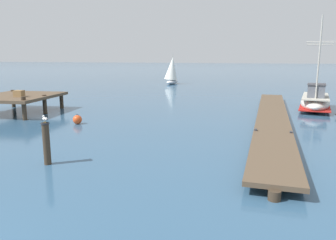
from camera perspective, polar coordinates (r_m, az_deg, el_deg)
name	(u,v)px	position (r m, az deg, el deg)	size (l,w,h in m)	color
floating_dock	(272,117)	(20.70, 17.85, 0.54)	(2.02, 23.13, 0.53)	brown
fishing_boat_1	(315,101)	(26.86, 24.43, 3.11)	(2.70, 7.78, 7.08)	silver
pier_platform	(17,97)	(25.39, -24.92, 3.65)	(5.57, 6.23, 1.71)	brown
mooring_piling	(46,143)	(12.83, -20.56, -3.76)	(0.30, 0.30, 1.59)	#3D3023
perched_seagull	(45,119)	(12.63, -20.83, 0.21)	(0.34, 0.28, 0.27)	gold
mooring_buoy	(77,120)	(20.07, -15.61, 0.08)	(0.54, 0.54, 0.61)	#E04C1E
distant_sailboat	(172,71)	(47.72, 0.68, 8.65)	(2.30, 3.81, 4.37)	silver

